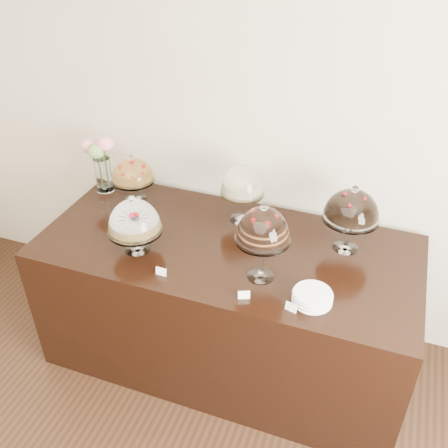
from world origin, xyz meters
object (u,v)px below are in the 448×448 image
(cake_stand_fruit_tart, at_px, (133,172))
(flower_vase, at_px, (101,160))
(cake_stand_cheesecake, at_px, (242,183))
(cake_stand_dark_choco, at_px, (352,208))
(cake_stand_choco_layer, at_px, (263,228))
(plate_stack, at_px, (312,297))
(display_counter, at_px, (227,302))
(cake_stand_sugar_sponge, at_px, (134,219))

(cake_stand_fruit_tart, xyz_separation_m, flower_vase, (-0.26, 0.04, 0.02))
(cake_stand_fruit_tart, distance_m, flower_vase, 0.26)
(cake_stand_cheesecake, bearing_deg, flower_vase, 178.32)
(cake_stand_dark_choco, xyz_separation_m, flower_vase, (-1.65, 0.11, -0.05))
(cake_stand_cheesecake, bearing_deg, cake_stand_choco_layer, -61.07)
(plate_stack, bearing_deg, cake_stand_fruit_tart, 156.17)
(cake_stand_cheesecake, distance_m, cake_stand_dark_choco, 0.66)
(display_counter, relative_size, cake_stand_cheesecake, 5.46)
(display_counter, distance_m, cake_stand_cheesecake, 0.76)
(cake_stand_choco_layer, xyz_separation_m, cake_stand_cheesecake, (-0.27, 0.49, -0.05))
(flower_vase, distance_m, plate_stack, 1.69)
(flower_vase, bearing_deg, cake_stand_fruit_tart, -9.46)
(cake_stand_choco_layer, distance_m, flower_vase, 1.37)
(cake_stand_fruit_tart, bearing_deg, cake_stand_choco_layer, -25.19)
(cake_stand_choco_layer, relative_size, cake_stand_fruit_tart, 1.40)
(flower_vase, bearing_deg, cake_stand_dark_choco, -3.68)
(cake_stand_dark_choco, bearing_deg, cake_stand_fruit_tart, 177.40)
(flower_vase, height_order, plate_stack, flower_vase)
(display_counter, height_order, cake_stand_sugar_sponge, cake_stand_sugar_sponge)
(cake_stand_cheesecake, relative_size, flower_vase, 1.02)
(cake_stand_cheesecake, bearing_deg, cake_stand_sugar_sponge, -133.03)
(cake_stand_sugar_sponge, relative_size, plate_stack, 1.80)
(cake_stand_fruit_tart, height_order, plate_stack, cake_stand_fruit_tart)
(cake_stand_choco_layer, distance_m, cake_stand_dark_choco, 0.56)
(cake_stand_choco_layer, bearing_deg, cake_stand_dark_choco, 46.66)
(cake_stand_cheesecake, distance_m, flower_vase, 1.00)
(display_counter, distance_m, plate_stack, 0.80)
(cake_stand_dark_choco, height_order, flower_vase, cake_stand_dark_choco)
(cake_stand_cheesecake, bearing_deg, display_counter, -88.59)
(plate_stack, bearing_deg, cake_stand_sugar_sponge, 174.83)
(cake_stand_cheesecake, height_order, flower_vase, cake_stand_cheesecake)
(cake_stand_cheesecake, height_order, cake_stand_fruit_tart, cake_stand_cheesecake)
(display_counter, distance_m, flower_vase, 1.25)
(cake_stand_cheesecake, xyz_separation_m, cake_stand_fruit_tart, (-0.74, -0.01, -0.06))
(display_counter, height_order, cake_stand_choco_layer, cake_stand_choco_layer)
(display_counter, relative_size, cake_stand_dark_choco, 5.37)
(cake_stand_sugar_sponge, bearing_deg, flower_vase, 135.33)
(cake_stand_cheesecake, xyz_separation_m, plate_stack, (0.57, -0.59, -0.23))
(display_counter, bearing_deg, cake_stand_sugar_sponge, -156.07)
(display_counter, bearing_deg, cake_stand_cheesecake, 91.41)
(cake_stand_fruit_tart, bearing_deg, cake_stand_cheesecake, 1.09)
(cake_stand_cheesecake, bearing_deg, plate_stack, -46.10)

